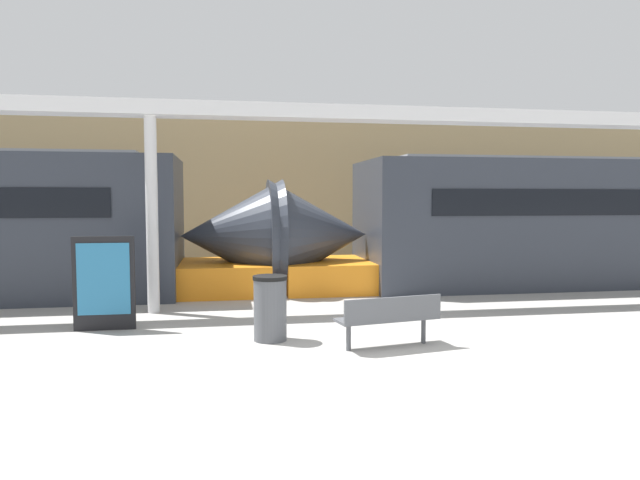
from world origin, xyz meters
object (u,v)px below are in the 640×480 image
train_left (605,224)px  poster_board (104,283)px  trash_bin (270,308)px  support_column_near (152,215)px  bench_near (389,316)px

train_left → poster_board: bearing=-162.6°
trash_bin → poster_board: bearing=156.7°
support_column_near → bench_near: bearing=-41.8°
poster_board → train_left: bearing=17.4°
bench_near → support_column_near: 5.14m
bench_near → support_column_near: size_ratio=0.43×
trash_bin → poster_board: 2.89m
train_left → poster_board: train_left is taller
train_left → poster_board: size_ratio=11.22×
bench_near → trash_bin: bearing=144.9°
train_left → support_column_near: (-11.17, -2.28, 0.33)m
trash_bin → poster_board: size_ratio=0.64×
trash_bin → support_column_near: 3.53m
train_left → poster_board: 12.37m
poster_board → support_column_near: (0.61, 1.41, 1.07)m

